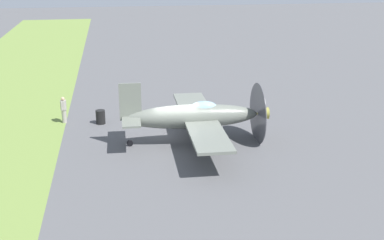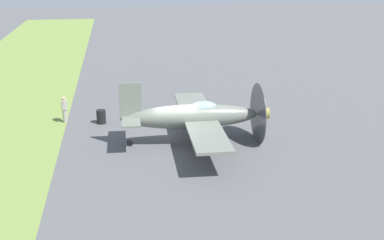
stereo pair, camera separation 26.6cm
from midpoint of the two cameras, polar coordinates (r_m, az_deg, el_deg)
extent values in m
plane|color=#515154|center=(29.65, -2.21, -2.47)|extent=(160.00, 160.00, 0.00)
ellipsoid|color=slate|center=(28.92, -0.26, 0.41)|extent=(1.52, 7.64, 1.39)
cube|color=slate|center=(29.03, 0.61, 0.13)|extent=(10.79, 2.09, 0.16)
cube|color=slate|center=(28.38, -7.24, 2.05)|extent=(0.13, 1.23, 2.13)
cube|color=slate|center=(28.64, -7.17, 0.32)|extent=(3.60, 1.07, 0.11)
cone|color=#B7B24C|center=(29.72, 7.57, 0.75)|extent=(0.73, 0.80, 0.72)
cylinder|color=#4C4C51|center=(29.67, 7.16, 0.73)|extent=(3.59, 0.11, 3.59)
ellipsoid|color=#8CB2C6|center=(28.87, 1.06, 1.39)|extent=(0.81, 1.58, 0.78)
cylinder|color=black|center=(30.91, 0.36, -0.82)|extent=(0.26, 0.77, 0.76)
cylinder|color=black|center=(30.74, 0.36, 0.13)|extent=(0.13, 0.13, 1.08)
cylinder|color=black|center=(27.90, 1.34, -2.99)|extent=(0.26, 0.77, 0.76)
cylinder|color=black|center=(27.71, 1.34, -1.95)|extent=(0.13, 0.13, 1.08)
cylinder|color=black|center=(29.16, -7.27, -2.60)|extent=(0.14, 0.36, 0.36)
cylinder|color=#9E998E|center=(33.89, -14.41, 0.42)|extent=(0.30, 0.30, 0.88)
cylinder|color=#9E998E|center=(33.67, -14.51, 1.64)|extent=(0.38, 0.38, 0.62)
sphere|color=tan|center=(33.56, -14.57, 2.33)|extent=(0.23, 0.23, 0.23)
cylinder|color=#9E998E|center=(33.90, -14.33, 1.76)|extent=(0.11, 0.11, 0.59)
cylinder|color=#9E998E|center=(33.45, -14.69, 1.51)|extent=(0.11, 0.11, 0.59)
cylinder|color=black|center=(33.18, -10.49, 0.34)|extent=(0.60, 0.60, 0.90)
camera|label=1|loc=(0.13, -90.26, -0.09)|focal=47.38mm
camera|label=2|loc=(0.13, 89.74, 0.09)|focal=47.38mm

